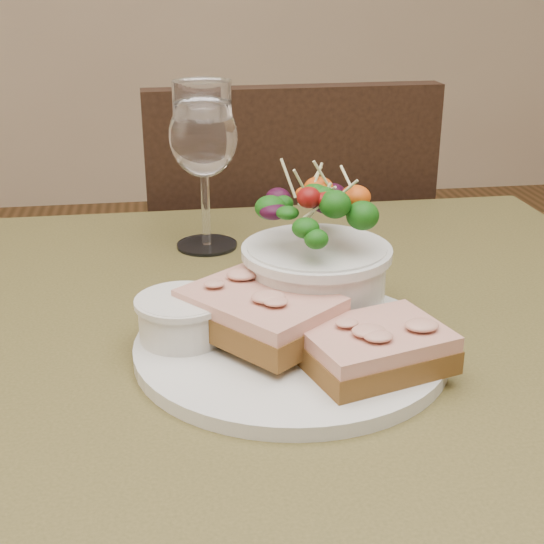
{
  "coord_description": "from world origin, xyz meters",
  "views": [
    {
      "loc": [
        -0.09,
        -0.58,
        1.05
      ],
      "look_at": [
        -0.01,
        0.02,
        0.81
      ],
      "focal_mm": 50.0,
      "sensor_mm": 36.0,
      "label": 1
    }
  ],
  "objects": [
    {
      "name": "sandwich_front",
      "position": [
        0.06,
        -0.07,
        0.78
      ],
      "size": [
        0.13,
        0.11,
        0.03
      ],
      "rotation": [
        0.0,
        0.0,
        0.28
      ],
      "color": "#482B13",
      "rests_on": "dinner_plate"
    },
    {
      "name": "ramekin",
      "position": [
        -0.08,
        -0.0,
        0.78
      ],
      "size": [
        0.07,
        0.07,
        0.04
      ],
      "color": "silver",
      "rests_on": "dinner_plate"
    },
    {
      "name": "cafe_table",
      "position": [
        0.0,
        0.0,
        0.65
      ],
      "size": [
        0.8,
        0.8,
        0.75
      ],
      "color": "#413E1C",
      "rests_on": "ground"
    },
    {
      "name": "sandwich_back",
      "position": [
        -0.02,
        -0.01,
        0.79
      ],
      "size": [
        0.15,
        0.15,
        0.03
      ],
      "rotation": [
        0.0,
        0.0,
        -0.9
      ],
      "color": "#482B13",
      "rests_on": "dinner_plate"
    },
    {
      "name": "garnish",
      "position": [
        -0.06,
        0.04,
        0.77
      ],
      "size": [
        0.05,
        0.04,
        0.02
      ],
      "color": "#0B3D0B",
      "rests_on": "dinner_plate"
    },
    {
      "name": "chair_far",
      "position": [
        0.09,
        0.64,
        0.29
      ],
      "size": [
        0.43,
        0.43,
        0.9
      ],
      "rotation": [
        0.0,
        0.0,
        3.16
      ],
      "color": "black",
      "rests_on": "ground"
    },
    {
      "name": "salad_bowl",
      "position": [
        0.04,
        0.04,
        0.82
      ],
      "size": [
        0.12,
        0.12,
        0.13
      ],
      "color": "silver",
      "rests_on": "dinner_plate"
    },
    {
      "name": "dinner_plate",
      "position": [
        0.01,
        -0.02,
        0.76
      ],
      "size": [
        0.26,
        0.26,
        0.01
      ],
      "primitive_type": "cylinder",
      "color": "silver",
      "rests_on": "cafe_table"
    },
    {
      "name": "wine_glass",
      "position": [
        -0.05,
        0.25,
        0.87
      ],
      "size": [
        0.08,
        0.08,
        0.18
      ],
      "color": "white",
      "rests_on": "cafe_table"
    }
  ]
}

